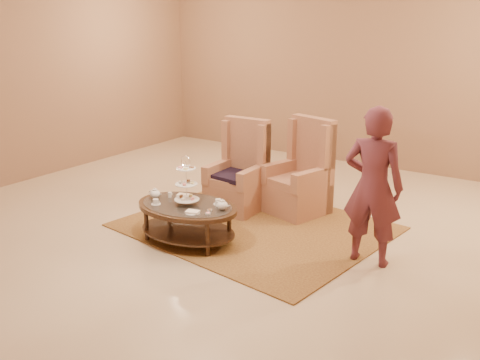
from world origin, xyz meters
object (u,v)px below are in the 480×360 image
Objects in this scene: tea_table at (187,211)px; person at (373,187)px; armchair_right at (302,182)px; armchair_left at (240,180)px.

person reaches higher than tea_table.
armchair_left is at bearing -138.66° from armchair_right.
armchair_left is 0.97× the size of armchair_right.
armchair_left reaches higher than tea_table.
armchair_right is 0.75× the size of person.
armchair_right is at bearing 24.04° from armchair_left.
tea_table is 0.76× the size of person.
armchair_right is at bearing 66.04° from tea_table.
armchair_right is at bearing -43.42° from person.
tea_table is 1.05× the size of armchair_left.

